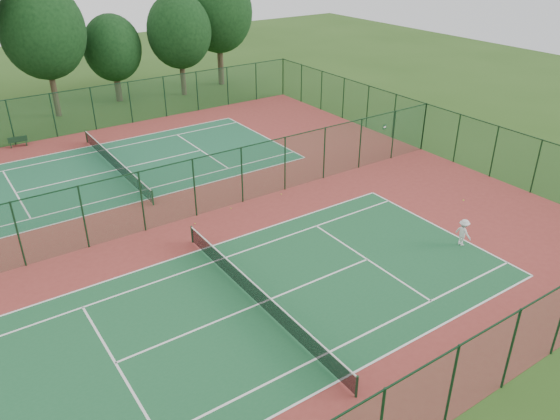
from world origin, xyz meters
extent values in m
plane|color=#2B4E18|center=(0.00, 0.00, 0.00)|extent=(120.00, 120.00, 0.00)
cube|color=maroon|center=(0.00, 0.00, 0.01)|extent=(40.00, 36.00, 0.01)
cube|color=#1C5A32|center=(0.00, -9.00, 0.01)|extent=(23.77, 10.97, 0.01)
cube|color=#1E5F3D|center=(0.00, 9.00, 0.01)|extent=(23.77, 10.97, 0.01)
cube|color=#194C2A|center=(0.00, 18.00, 1.75)|extent=(40.00, 0.02, 3.50)
cube|color=#12331F|center=(0.00, 18.00, 3.46)|extent=(40.00, 0.05, 0.05)
cube|color=#194D2F|center=(0.00, -18.00, 1.75)|extent=(40.00, 0.02, 3.50)
cube|color=#12321C|center=(0.00, -18.00, 3.46)|extent=(40.00, 0.05, 0.05)
cube|color=#1B5230|center=(20.00, 0.00, 1.75)|extent=(0.02, 36.00, 3.50)
cube|color=#13351A|center=(20.00, 0.00, 3.46)|extent=(0.05, 36.00, 0.05)
cube|color=#1B512D|center=(0.00, 0.00, 1.75)|extent=(40.00, 0.02, 3.50)
cube|color=#14381E|center=(0.00, 0.00, 3.46)|extent=(40.00, 0.05, 0.05)
cylinder|color=#153C21|center=(0.00, -15.40, 0.49)|extent=(0.10, 0.10, 0.97)
cylinder|color=#153C21|center=(0.00, -2.60, 0.49)|extent=(0.10, 0.10, 0.97)
cube|color=black|center=(0.00, -9.00, 0.48)|extent=(0.02, 12.80, 0.85)
cube|color=white|center=(0.00, -9.00, 0.92)|extent=(0.04, 12.80, 0.06)
cylinder|color=#153B1C|center=(0.00, 2.60, 0.49)|extent=(0.10, 0.10, 0.97)
cylinder|color=#153B1C|center=(0.00, 15.40, 0.49)|extent=(0.10, 0.10, 0.97)
cube|color=black|center=(0.00, 9.00, 0.48)|extent=(0.02, 12.80, 0.85)
cube|color=white|center=(0.00, 9.00, 0.92)|extent=(0.04, 12.80, 0.06)
imported|color=silver|center=(11.38, -10.70, 0.75)|extent=(0.58, 0.96, 1.46)
cube|color=black|center=(-5.03, 17.53, 0.21)|extent=(0.11, 0.36, 0.40)
cube|color=black|center=(-3.96, 17.42, 0.21)|extent=(0.11, 0.36, 0.40)
cube|color=black|center=(-4.49, 17.48, 0.43)|extent=(1.38, 0.52, 0.04)
cube|color=black|center=(-4.51, 17.30, 0.64)|extent=(1.34, 0.19, 0.40)
sphere|color=#C3CF30|center=(7.06, -0.51, 0.04)|extent=(0.07, 0.07, 0.07)
sphere|color=#E1F539|center=(3.55, -0.42, 0.04)|extent=(0.07, 0.07, 0.07)
sphere|color=#B2CC2F|center=(0.97, -0.90, 0.04)|extent=(0.06, 0.06, 0.06)
camera|label=1|loc=(-10.08, -25.40, 14.67)|focal=35.00mm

